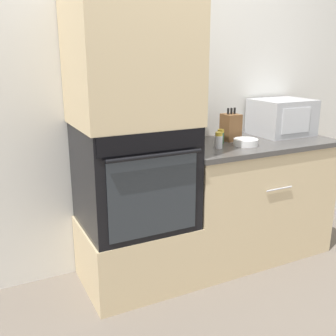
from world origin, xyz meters
TOP-DOWN VIEW (x-y plane):
  - ground_plane at (0.00, 0.00)m, footprint 12.00×12.00m
  - wall_back at (0.00, 0.63)m, footprint 8.00×0.05m
  - oven_cabinet_base at (-0.35, 0.30)m, footprint 0.71×0.60m
  - wall_oven at (-0.35, 0.30)m, footprint 0.68×0.64m
  - oven_cabinet_upper at (-0.35, 0.30)m, footprint 0.71×0.60m
  - counter_unit at (0.59, 0.30)m, footprint 1.20×0.63m
  - microwave at (0.95, 0.40)m, footprint 0.44×0.37m
  - knife_block at (0.45, 0.39)m, footprint 0.12×0.13m
  - bowl at (0.45, 0.21)m, footprint 0.17×0.17m
  - condiment_jar_near at (0.08, 0.39)m, footprint 0.04×0.04m
  - condiment_jar_mid at (0.33, 0.34)m, footprint 0.05×0.05m
  - condiment_jar_far at (0.23, 0.22)m, footprint 0.05×0.05m

SIDE VIEW (x-z plane):
  - ground_plane at x=0.00m, z-range 0.00..0.00m
  - oven_cabinet_base at x=-0.35m, z-range 0.00..0.44m
  - counter_unit at x=0.59m, z-range 0.00..0.90m
  - wall_oven at x=-0.35m, z-range 0.44..1.10m
  - bowl at x=0.45m, z-range 0.90..0.95m
  - condiment_jar_mid at x=0.33m, z-range 0.90..1.00m
  - condiment_jar_near at x=0.08m, z-range 0.90..1.00m
  - condiment_jar_far at x=0.23m, z-range 0.90..1.01m
  - knife_block at x=0.45m, z-range 0.88..1.12m
  - microwave at x=0.95m, z-range 0.90..1.18m
  - wall_back at x=0.00m, z-range 0.00..2.50m
  - oven_cabinet_upper at x=-0.35m, z-range 1.10..1.87m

